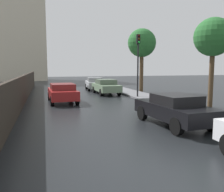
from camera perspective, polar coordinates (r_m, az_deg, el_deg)
ground at (r=6.06m, az=14.75°, el=-17.56°), size 120.00×120.00×0.00m
car_silver_near_kerb at (r=26.22m, az=-4.20°, el=3.02°), size 2.02×4.07×1.38m
car_black_mid_road at (r=10.54m, az=14.76°, el=-3.01°), size 2.07×4.28×1.35m
car_red_far_ahead at (r=17.13m, az=-11.83°, el=0.85°), size 1.98×4.19×1.35m
car_green_far_lane at (r=22.13m, az=-1.48°, el=2.34°), size 1.90×4.38×1.38m
traffic_light at (r=19.22m, az=6.30°, el=9.93°), size 0.26×0.39×4.93m
street_tree_near at (r=24.38m, az=7.19°, el=12.40°), size 2.82×2.82×6.33m
street_tree_mid at (r=15.98m, az=23.17°, el=12.72°), size 2.32×2.32×5.48m
distant_tower at (r=49.35m, az=-22.23°, el=15.06°), size 10.96×8.44×19.83m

